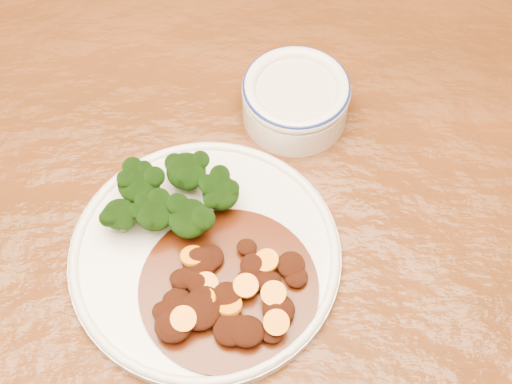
# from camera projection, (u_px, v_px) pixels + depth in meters

# --- Properties ---
(dining_table) EXTENTS (1.61, 1.09, 0.75)m
(dining_table) POSITION_uv_depth(u_px,v_px,m) (201.00, 258.00, 0.87)
(dining_table) COLOR #5D2A10
(dining_table) RESTS_ON ground
(dinner_plate) EXTENTS (0.30, 0.30, 0.02)m
(dinner_plate) POSITION_uv_depth(u_px,v_px,m) (205.00, 254.00, 0.78)
(dinner_plate) COLOR silver
(dinner_plate) RESTS_ON dining_table
(broccoli_florets) EXTENTS (0.14, 0.10, 0.05)m
(broccoli_florets) POSITION_uv_depth(u_px,v_px,m) (170.00, 197.00, 0.77)
(broccoli_florets) COLOR #709F52
(broccoli_florets) RESTS_ON dinner_plate
(mince_stew) EXTENTS (0.19, 0.19, 0.03)m
(mince_stew) POSITION_uv_depth(u_px,v_px,m) (223.00, 293.00, 0.74)
(mince_stew) COLOR #451907
(mince_stew) RESTS_ON dinner_plate
(dip_bowl) EXTENTS (0.13, 0.13, 0.06)m
(dip_bowl) POSITION_uv_depth(u_px,v_px,m) (296.00, 98.00, 0.86)
(dip_bowl) COLOR silver
(dip_bowl) RESTS_ON dining_table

